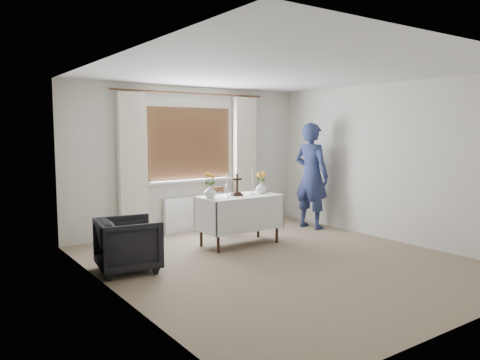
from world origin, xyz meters
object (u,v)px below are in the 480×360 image
wooden_chair (222,211)px  altar_table (240,220)px  wooden_cross (237,185)px  flower_vase_right (261,188)px  flower_vase_left (210,192)px  person (311,176)px  armchair (128,245)px

wooden_chair → altar_table: bearing=-110.3°
wooden_cross → flower_vase_right: wooden_cross is taller
wooden_chair → flower_vase_left: bearing=-138.7°
person → flower_vase_right: size_ratio=10.31×
wooden_cross → armchair: bearing=-160.3°
wooden_cross → flower_vase_right: size_ratio=1.83×
armchair → person: size_ratio=0.39×
altar_table → armchair: bearing=-170.5°
flower_vase_left → wooden_cross: bearing=-2.2°
altar_table → armchair: altar_table is taller
armchair → flower_vase_left: bearing=-67.7°
flower_vase_right → person: bearing=12.2°
wooden_cross → flower_vase_left: wooden_cross is taller
altar_table → flower_vase_left: bearing=178.0°
altar_table → wooden_chair: bearing=76.5°
person → flower_vase_right: person is taller
person → flower_vase_right: bearing=92.0°
altar_table → wooden_cross: wooden_cross is taller
armchair → person: 3.79m
person → flower_vase_right: (-1.36, -0.29, -0.09)m
person → flower_vase_right: 1.39m
armchair → person: person is taller
flower_vase_right → wooden_chair: bearing=105.6°
altar_table → flower_vase_left: 0.70m
flower_vase_left → altar_table: bearing=-2.0°
person → wooden_cross: (-1.82, -0.30, -0.01)m
wooden_chair → armchair: size_ratio=1.07×
wooden_cross → flower_vase_right: (0.47, 0.01, -0.08)m
altar_table → wooden_chair: 0.83m
wooden_chair → flower_vase_left: (-0.71, -0.79, 0.46)m
altar_table → wooden_chair: wooden_chair is taller
flower_vase_left → armchair: bearing=-166.4°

